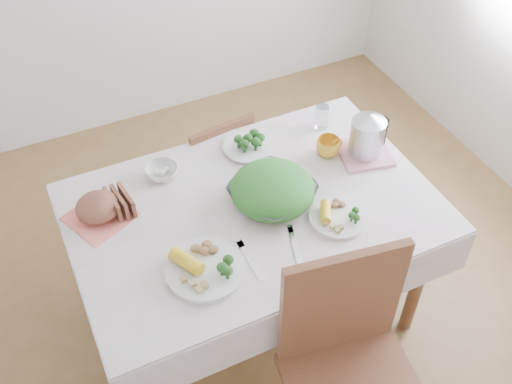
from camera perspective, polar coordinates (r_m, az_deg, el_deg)
name	(u,v)px	position (r m, az deg, el deg)	size (l,w,h in m)	color
floor	(254,311)	(3.07, -0.18, -11.27)	(3.60, 3.60, 0.00)	brown
dining_table	(254,265)	(2.77, -0.20, -6.94)	(1.40, 0.90, 0.75)	brown
tablecloth	(254,207)	(2.48, -0.22, -1.48)	(1.50, 1.00, 0.01)	silver
chair_far	(209,160)	(3.15, -4.54, 3.09)	(0.36, 0.36, 0.80)	brown
salad_bowl	(272,193)	(2.48, 1.57, -0.12)	(0.33, 0.33, 0.08)	white
dinner_plate_left	(205,270)	(2.26, -4.85, -7.40)	(0.30, 0.30, 0.03)	white
dinner_plate_right	(338,218)	(2.44, 7.79, -2.45)	(0.23, 0.23, 0.02)	white
broccoli_plate	(248,148)	(2.74, -0.76, 4.26)	(0.23, 0.23, 0.02)	beige
napkin	(100,216)	(2.52, -14.61, -2.26)	(0.24, 0.24, 0.00)	#FF7364
bread_loaf	(98,207)	(2.48, -14.84, -1.38)	(0.18, 0.17, 0.11)	brown
fruit_bowl	(162,172)	(2.63, -8.98, 1.91)	(0.14, 0.14, 0.05)	white
yellow_mug	(328,147)	(2.71, 6.88, 4.28)	(0.11, 0.11, 0.09)	yellow
glass_tumbler	(322,116)	(2.85, 6.30, 7.22)	(0.06, 0.06, 0.12)	white
pink_tray	(364,153)	(2.75, 10.25, 3.65)	(0.22, 0.22, 0.02)	pink
electric_kettle	(367,134)	(2.68, 10.56, 5.47)	(0.15, 0.15, 0.21)	#B2B5BA
fork_left	(251,261)	(2.29, -0.52, -6.57)	(0.02, 0.21, 0.00)	silver
fork_right	(295,245)	(2.34, 3.72, -5.07)	(0.02, 0.19, 0.00)	silver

